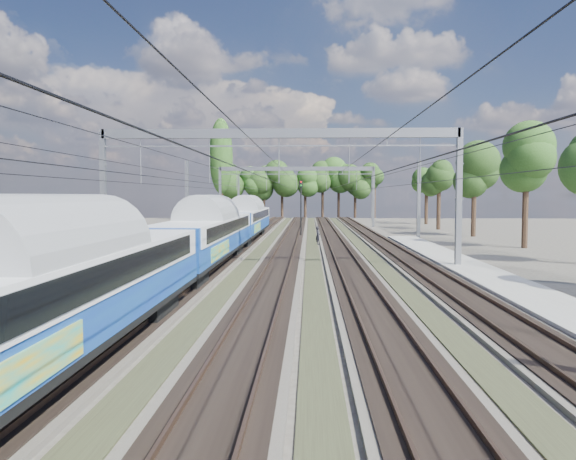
{
  "coord_description": "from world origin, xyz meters",
  "views": [
    {
      "loc": [
        1.97,
        -6.22,
        4.73
      ],
      "look_at": [
        0.78,
        24.9,
        2.8
      ],
      "focal_mm": 35.0,
      "sensor_mm": 36.0,
      "label": 1
    }
  ],
  "objects_px": {
    "signal_near": "(301,201)",
    "emu_train": "(207,227)",
    "worker": "(318,236)",
    "signal_far": "(373,201)"
  },
  "relations": [
    {
      "from": "signal_near",
      "to": "emu_train",
      "type": "bearing_deg",
      "value": -106.48
    },
    {
      "from": "emu_train",
      "to": "worker",
      "type": "distance_m",
      "value": 19.75
    },
    {
      "from": "emu_train",
      "to": "signal_near",
      "type": "distance_m",
      "value": 28.74
    },
    {
      "from": "emu_train",
      "to": "signal_near",
      "type": "height_order",
      "value": "signal_near"
    },
    {
      "from": "worker",
      "to": "signal_near",
      "type": "distance_m",
      "value": 10.55
    },
    {
      "from": "signal_far",
      "to": "worker",
      "type": "bearing_deg",
      "value": -104.08
    },
    {
      "from": "worker",
      "to": "signal_far",
      "type": "height_order",
      "value": "signal_far"
    },
    {
      "from": "worker",
      "to": "signal_near",
      "type": "relative_size",
      "value": 0.27
    },
    {
      "from": "emu_train",
      "to": "worker",
      "type": "bearing_deg",
      "value": 68.29
    },
    {
      "from": "emu_train",
      "to": "signal_far",
      "type": "relative_size",
      "value": 11.01
    }
  ]
}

